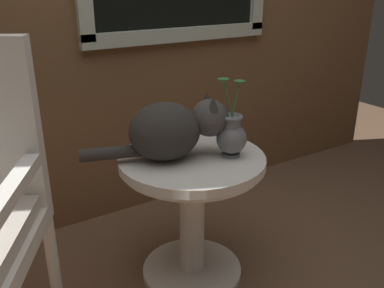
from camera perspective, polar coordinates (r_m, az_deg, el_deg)
The scene contains 3 objects.
wicker_side_table at distance 1.71m, azimuth 0.00°, elevation -6.75°, with size 0.57×0.57×0.55m.
cat at distance 1.58m, azimuth -2.76°, elevation 2.00°, with size 0.55×0.29×0.24m.
pewter_vase_with_ivy at distance 1.61m, azimuth 5.35°, elevation 1.26°, with size 0.12×0.12×0.30m.
Camera 1 is at (-0.69, -1.14, 1.20)m, focal length 39.54 mm.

